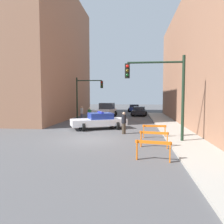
{
  "coord_description": "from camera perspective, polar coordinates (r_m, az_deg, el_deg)",
  "views": [
    {
      "loc": [
        3.01,
        -13.92,
        2.88
      ],
      "look_at": [
        0.6,
        8.54,
        1.2
      ],
      "focal_mm": 35.0,
      "sensor_mm": 36.0,
      "label": 1
    }
  ],
  "objects": [
    {
      "name": "ground_plane",
      "position": [
        14.53,
        -6.01,
        -7.2
      ],
      "size": [
        120.0,
        120.0,
        0.0
      ],
      "primitive_type": "plane",
      "color": "#4C4C4F"
    },
    {
      "name": "sidewalk_right",
      "position": [
        14.56,
        18.8,
        -7.14
      ],
      "size": [
        2.4,
        44.0,
        0.12
      ],
      "color": "#9E998E",
      "rests_on": "ground_plane"
    },
    {
      "name": "building_corner_left",
      "position": [
        32.14,
        -22.46,
        13.38
      ],
      "size": [
        14.0,
        20.0,
        16.32
      ],
      "color": "#93664C",
      "rests_on": "ground_plane"
    },
    {
      "name": "traffic_light_near",
      "position": [
        13.81,
        13.36,
        6.84
      ],
      "size": [
        3.64,
        0.35,
        5.2
      ],
      "color": "black",
      "rests_on": "sidewalk_right"
    },
    {
      "name": "traffic_light_far",
      "position": [
        27.93,
        -6.97,
        5.27
      ],
      "size": [
        3.44,
        0.35,
        5.2
      ],
      "color": "black",
      "rests_on": "ground_plane"
    },
    {
      "name": "police_car",
      "position": [
        19.0,
        -3.43,
        -2.28
      ],
      "size": [
        5.05,
        3.58,
        1.52
      ],
      "rotation": [
        0.0,
        0.0,
        1.98
      ],
      "color": "white",
      "rests_on": "ground_plane"
    },
    {
      "name": "white_truck",
      "position": [
        29.28,
        -1.72,
        0.37
      ],
      "size": [
        3.02,
        5.59,
        1.9
      ],
      "rotation": [
        0.0,
        0.0,
        -0.11
      ],
      "color": "silver",
      "rests_on": "ground_plane"
    },
    {
      "name": "parked_car_near",
      "position": [
        31.96,
        7.11,
        0.25
      ],
      "size": [
        2.45,
        4.4,
        1.31
      ],
      "rotation": [
        0.0,
        0.0,
        -0.06
      ],
      "color": "black",
      "rests_on": "ground_plane"
    },
    {
      "name": "parked_car_mid",
      "position": [
        39.92,
        5.79,
        1.05
      ],
      "size": [
        2.36,
        4.35,
        1.31
      ],
      "rotation": [
        0.0,
        0.0,
        0.03
      ],
      "color": "navy",
      "rests_on": "ground_plane"
    },
    {
      "name": "pedestrian_crossing",
      "position": [
        22.86,
        -5.92,
        -0.84
      ],
      "size": [
        0.51,
        0.51,
        1.66
      ],
      "rotation": [
        0.0,
        0.0,
        5.62
      ],
      "color": "#474C66",
      "rests_on": "ground_plane"
    },
    {
      "name": "pedestrian_corner",
      "position": [
        25.81,
        -7.89,
        -0.28
      ],
      "size": [
        0.38,
        0.38,
        1.66
      ],
      "rotation": [
        0.0,
        0.0,
        4.78
      ],
      "color": "#474C66",
      "rests_on": "ground_plane"
    },
    {
      "name": "pedestrian_sidewalk",
      "position": [
        16.51,
        3.11,
        -2.78
      ],
      "size": [
        0.41,
        0.41,
        1.66
      ],
      "rotation": [
        0.0,
        0.0,
        1.42
      ],
      "color": "#382D23",
      "rests_on": "ground_plane"
    },
    {
      "name": "barrier_front",
      "position": [
        9.91,
        10.7,
        -9.02
      ],
      "size": [
        1.58,
        0.44,
        0.9
      ],
      "rotation": [
        0.0,
        0.0,
        -0.19
      ],
      "color": "orange",
      "rests_on": "ground_plane"
    },
    {
      "name": "barrier_mid",
      "position": [
        12.4,
        10.91,
        -6.34
      ],
      "size": [
        1.58,
        0.45,
        0.9
      ],
      "rotation": [
        0.0,
        0.0,
        -0.2
      ],
      "color": "orange",
      "rests_on": "ground_plane"
    },
    {
      "name": "barrier_back",
      "position": [
        15.17,
        10.99,
        -4.41
      ],
      "size": [
        1.6,
        0.17,
        0.9
      ],
      "rotation": [
        0.0,
        0.0,
        -0.01
      ],
      "color": "orange",
      "rests_on": "ground_plane"
    }
  ]
}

